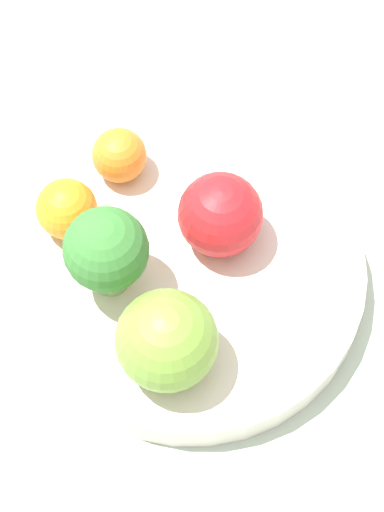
# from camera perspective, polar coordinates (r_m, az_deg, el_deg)

# --- Properties ---
(ground_plane) EXTENTS (6.00, 6.00, 0.00)m
(ground_plane) POSITION_cam_1_polar(r_m,az_deg,el_deg) (0.57, 0.00, -2.69)
(ground_plane) COLOR gray
(table_surface) EXTENTS (1.20, 1.20, 0.02)m
(table_surface) POSITION_cam_1_polar(r_m,az_deg,el_deg) (0.56, 0.00, -2.25)
(table_surface) COLOR #B2C6B2
(table_surface) RESTS_ON ground_plane
(bowl) EXTENTS (0.22, 0.22, 0.03)m
(bowl) POSITION_cam_1_polar(r_m,az_deg,el_deg) (0.54, 0.00, -1.17)
(bowl) COLOR silver
(bowl) RESTS_ON table_surface
(broccoli) EXTENTS (0.05, 0.05, 0.07)m
(broccoli) POSITION_cam_1_polar(r_m,az_deg,el_deg) (0.49, -5.73, 0.31)
(broccoli) COLOR #8CB76B
(broccoli) RESTS_ON bowl
(apple_red) EXTENTS (0.05, 0.05, 0.05)m
(apple_red) POSITION_cam_1_polar(r_m,az_deg,el_deg) (0.52, 1.90, 2.77)
(apple_red) COLOR red
(apple_red) RESTS_ON bowl
(apple_green) EXTENTS (0.06, 0.06, 0.06)m
(apple_green) POSITION_cam_1_polar(r_m,az_deg,el_deg) (0.48, -1.70, -5.65)
(apple_green) COLOR olive
(apple_green) RESTS_ON bowl
(orange_front) EXTENTS (0.04, 0.04, 0.04)m
(orange_front) POSITION_cam_1_polar(r_m,az_deg,el_deg) (0.55, -4.87, 6.70)
(orange_front) COLOR orange
(orange_front) RESTS_ON bowl
(orange_back) EXTENTS (0.04, 0.04, 0.04)m
(orange_back) POSITION_cam_1_polar(r_m,az_deg,el_deg) (0.53, -8.36, 3.12)
(orange_back) COLOR orange
(orange_back) RESTS_ON bowl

